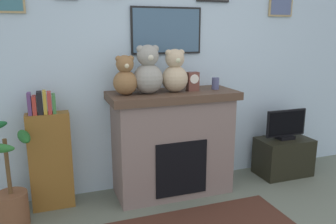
% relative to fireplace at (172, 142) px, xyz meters
% --- Properties ---
extents(back_wall, '(5.20, 0.15, 2.60)m').
position_rel_fireplace_xyz_m(back_wall, '(0.16, 0.33, 0.74)').
color(back_wall, silver).
rests_on(back_wall, ground_plane).
extents(fireplace, '(1.34, 0.60, 1.12)m').
position_rel_fireplace_xyz_m(fireplace, '(0.00, 0.00, 0.00)').
color(fireplace, slate).
rests_on(fireplace, ground_plane).
extents(bookshelf, '(0.40, 0.16, 1.19)m').
position_rel_fireplace_xyz_m(bookshelf, '(-1.25, 0.07, -0.03)').
color(bookshelf, brown).
rests_on(bookshelf, ground_plane).
extents(potted_plant, '(0.54, 0.60, 0.94)m').
position_rel_fireplace_xyz_m(potted_plant, '(-1.61, -0.16, -0.23)').
color(potted_plant, brown).
rests_on(potted_plant, ground_plane).
extents(tv_stand, '(0.64, 0.40, 0.46)m').
position_rel_fireplace_xyz_m(tv_stand, '(1.45, -0.03, -0.34)').
color(tv_stand, black).
rests_on(tv_stand, ground_plane).
extents(television, '(0.53, 0.14, 0.36)m').
position_rel_fireplace_xyz_m(television, '(1.45, -0.03, 0.06)').
color(television, black).
rests_on(television, tv_stand).
extents(candle_jar, '(0.08, 0.08, 0.13)m').
position_rel_fireplace_xyz_m(candle_jar, '(0.49, -0.02, 0.62)').
color(candle_jar, '#4C517A').
rests_on(candle_jar, fireplace).
extents(mantel_clock, '(0.12, 0.09, 0.20)m').
position_rel_fireplace_xyz_m(mantel_clock, '(0.22, -0.02, 0.65)').
color(mantel_clock, brown).
rests_on(mantel_clock, fireplace).
extents(teddy_bear_grey, '(0.24, 0.24, 0.39)m').
position_rel_fireplace_xyz_m(teddy_bear_grey, '(-0.50, -0.02, 0.73)').
color(teddy_bear_grey, olive).
rests_on(teddy_bear_grey, fireplace).
extents(teddy_bear_cream, '(0.30, 0.30, 0.49)m').
position_rel_fireplace_xyz_m(teddy_bear_cream, '(-0.27, -0.02, 0.77)').
color(teddy_bear_cream, gray).
rests_on(teddy_bear_cream, fireplace).
extents(teddy_bear_brown, '(0.27, 0.27, 0.44)m').
position_rel_fireplace_xyz_m(teddy_bear_brown, '(0.02, -0.02, 0.75)').
color(teddy_bear_brown, '#C4AD8B').
rests_on(teddy_bear_brown, fireplace).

